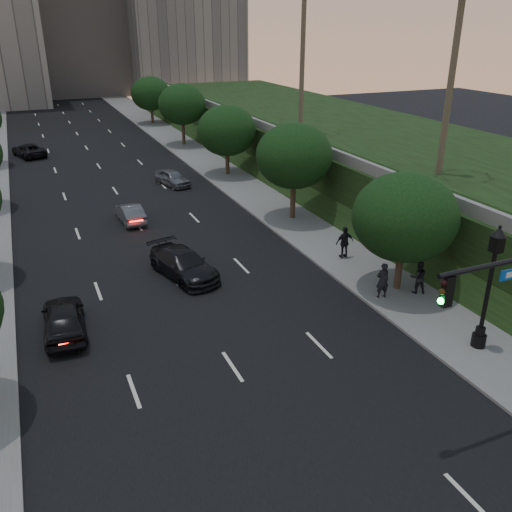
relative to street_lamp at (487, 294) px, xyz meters
name	(u,v)px	position (x,y,z in m)	size (l,w,h in m)	color
ground	(287,449)	(-10.09, -2.11, -2.63)	(160.00, 160.00, 0.00)	black
road_surface	(120,197)	(-10.09, 27.89, -2.62)	(16.00, 140.00, 0.02)	black
sidewalk_right	(239,183)	(0.16, 27.89, -2.56)	(4.50, 140.00, 0.15)	slate
embankment	(369,153)	(11.91, 25.89, -0.63)	(18.00, 90.00, 4.00)	black
parapet_wall	(284,134)	(3.41, 25.89, 1.72)	(0.35, 90.00, 0.70)	slate
office_block_mid	(74,21)	(-4.09, 99.89, 10.37)	(22.00, 18.00, 26.00)	#9E9791
tree_right_a	(405,217)	(0.21, 5.89, 1.39)	(5.20, 5.20, 6.24)	#38281C
tree_right_b	(294,156)	(0.21, 17.89, 1.88)	(5.20, 5.20, 6.74)	#38281C
tree_right_c	(227,131)	(0.21, 30.89, 1.39)	(5.20, 5.20, 6.24)	#38281C
tree_right_d	(182,104)	(0.21, 44.89, 1.88)	(5.20, 5.20, 6.74)	#38281C
tree_right_e	(151,94)	(0.21, 59.89, 1.39)	(5.20, 5.20, 6.24)	#38281C
street_lamp	(487,294)	(0.00, 0.00, 0.00)	(0.64, 0.64, 5.62)	black
sedan_near_left	(64,318)	(-16.03, 8.27, -1.87)	(1.80, 4.48, 1.53)	black
sedan_mid_left	(130,213)	(-10.40, 21.86, -1.99)	(1.37, 3.93, 1.29)	#4E5155
sedan_far_left	(29,150)	(-16.04, 45.90, -1.95)	(2.26, 4.90, 1.36)	black
sedan_near_right	(184,264)	(-9.48, 11.87, -1.89)	(2.09, 5.14, 1.49)	black
sedan_far_right	(172,178)	(-5.28, 29.56, -1.96)	(1.58, 3.94, 1.34)	slate
pedestrian_a	(383,280)	(-1.17, 5.34, -1.56)	(0.68, 0.44, 1.85)	black
pedestrian_b	(418,277)	(0.79, 5.04, -1.62)	(0.84, 0.65, 1.72)	black
pedestrian_c	(345,242)	(-0.22, 10.37, -1.54)	(1.11, 0.46, 1.90)	black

